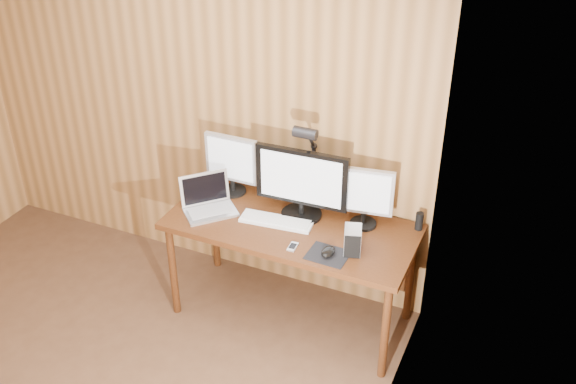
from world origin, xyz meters
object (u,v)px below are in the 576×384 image
Objects in this scene: monitor_center at (302,183)px; desk_lamp at (309,154)px; speaker at (419,221)px; desk at (296,234)px; monitor_right at (365,196)px; keyboard at (276,221)px; hard_drive at (353,240)px; mouse at (328,252)px; phone at (293,247)px; laptop at (208,202)px; monitor_left at (232,163)px.

monitor_center is 0.19m from desk_lamp.
monitor_center is 5.15× the size of speaker.
speaker reaches higher than desk.
monitor_right is 0.59m from keyboard.
hard_drive is (0.43, -0.24, -0.17)m from monitor_center.
desk is 13.66× the size of mouse.
monitor_right reaches higher than phone.
desk_lamp is at bearing 58.00° from keyboard.
monitor_center is 0.78m from speaker.
monitor_left is at bearing 33.62° from laptop.
speaker is at bearing 34.63° from phone.
hard_drive is 0.50m from speaker.
monitor_right is (0.42, 0.11, 0.34)m from desk.
phone is at bearing -51.38° from keyboard.
monitor_center is at bearing -167.96° from speaker.
laptop is 1.02m from hard_drive.
monitor_left is 3.59× the size of speaker.
desk is 0.61m from laptop.
monitor_center reaches higher than hard_drive.
monitor_center is 0.41m from monitor_right.
speaker is at bearing -31.99° from laptop.
mouse is 0.66m from desk_lamp.
keyboard is (-0.10, -0.09, 0.13)m from desk.
keyboard is at bearing -168.14° from monitor_right.
monitor_left is 4.50× the size of phone.
desk is 0.55m from monitor_right.
mouse is (0.43, -0.19, 0.01)m from keyboard.
desk_lamp reaches higher than mouse.
monitor_left reaches higher than desk.
keyboard is 0.90m from speaker.
monitor_right is 0.38m from speaker.
speaker is at bearing 40.95° from mouse.
monitor_right is at bearing 49.12° from phone.
monitor_right reaches higher than keyboard.
hard_drive is at bearing -39.14° from desk_lamp.
desk_lamp is at bearing -20.77° from laptop.
monitor_left reaches higher than laptop.
desk_lamp is (0.12, 0.24, 0.39)m from keyboard.
laptop is 4.34× the size of phone.
desk is at bearing 139.89° from hard_drive.
monitor_right reaches higher than laptop.
keyboard is 0.48m from desk_lamp.
monitor_right is (0.95, -0.02, -0.01)m from monitor_left.
monitor_right is 0.44m from desk_lamp.
laptop is (-0.57, -0.13, 0.18)m from desk.
keyboard is 0.73× the size of desk_lamp.
desk is at bearing 131.31° from mouse.
keyboard is at bearing 131.22° from phone.
monitor_right reaches higher than mouse.
desk_lamp is at bearing 81.36° from desk.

